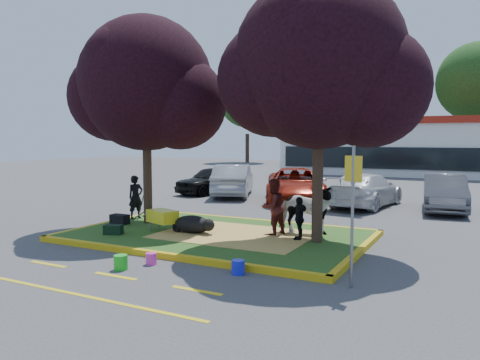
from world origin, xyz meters
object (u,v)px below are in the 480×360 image
at_px(bucket_green, 121,262).
at_px(car_silver, 233,180).
at_px(handler, 136,197).
at_px(wheelbarrow, 163,217).
at_px(bucket_blue, 238,267).
at_px(bucket_pink, 151,259).
at_px(sign_post, 353,200).
at_px(car_black, 212,180).
at_px(calf, 193,224).
at_px(cow, 306,210).

xyz_separation_m(bucket_green, car_silver, (-4.01, 12.66, 0.62)).
bearing_deg(handler, wheelbarrow, -99.64).
bearing_deg(bucket_green, bucket_blue, 19.83).
bearing_deg(bucket_pink, bucket_blue, 6.29).
relative_size(wheelbarrow, car_silver, 0.34).
bearing_deg(sign_post, car_black, 153.90).
xyz_separation_m(handler, bucket_green, (3.41, -4.59, -0.72)).
height_order(handler, sign_post, sign_post).
distance_m(bucket_pink, bucket_blue, 2.12).
relative_size(calf, bucket_blue, 3.84).
xyz_separation_m(cow, car_silver, (-6.59, 7.96, -0.07)).
bearing_deg(bucket_blue, car_silver, 118.65).
bearing_deg(wheelbarrow, bucket_green, -49.34).
bearing_deg(bucket_green, car_silver, 107.57).
xyz_separation_m(cow, handler, (-6.00, -0.10, 0.03)).
height_order(wheelbarrow, car_black, car_black).
distance_m(car_black, car_silver, 1.47).
xyz_separation_m(cow, bucket_blue, (-0.15, -3.82, -0.70)).
bearing_deg(bucket_blue, sign_post, 4.81).
relative_size(bucket_green, bucket_pink, 1.23).
height_order(handler, bucket_blue, handler).
height_order(calf, sign_post, sign_post).
bearing_deg(car_silver, wheelbarrow, 83.99).
relative_size(cow, handler, 1.14).
bearing_deg(car_black, handler, -60.77).
distance_m(bucket_pink, car_black, 13.65).
bearing_deg(bucket_blue, car_black, 122.96).
relative_size(bucket_green, car_black, 0.08).
height_order(cow, car_black, cow).
relative_size(bucket_blue, car_silver, 0.06).
relative_size(bucket_green, car_silver, 0.07).
distance_m(bucket_green, bucket_blue, 2.58).
xyz_separation_m(cow, car_black, (-8.02, 8.31, -0.15)).
bearing_deg(sign_post, bucket_blue, -151.82).
relative_size(calf, bucket_green, 3.60).
bearing_deg(cow, bucket_blue, 166.77).
bearing_deg(car_silver, bucket_blue, 96.64).
distance_m(cow, bucket_blue, 3.89).
relative_size(cow, bucket_pink, 6.32).
relative_size(wheelbarrow, sign_post, 0.60).
distance_m(cow, car_silver, 10.34).
bearing_deg(handler, bucket_green, -120.89).
height_order(cow, bucket_blue, cow).
relative_size(handler, car_silver, 0.31).
bearing_deg(calf, bucket_blue, -59.77).
bearing_deg(cow, car_silver, 28.68).
relative_size(bucket_pink, car_silver, 0.06).
bearing_deg(sign_post, cow, 144.46).
bearing_deg(calf, sign_post, -42.14).
bearing_deg(bucket_green, cow, 61.18).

